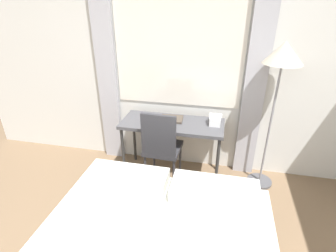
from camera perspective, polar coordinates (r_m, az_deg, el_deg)
wall_back_with_window at (r=3.17m, az=2.97°, el=13.47°), size 5.63×0.13×2.70m
desk at (r=3.11m, az=0.93°, el=-0.31°), size 1.21×0.50×0.73m
desk_chair at (r=2.96m, az=-1.45°, el=-4.21°), size 0.42×0.42×0.98m
standing_lamp at (r=2.89m, az=23.51°, el=12.00°), size 0.39×0.39×1.68m
telephone at (r=3.07m, az=10.24°, el=1.36°), size 0.14×0.19×0.12m
book at (r=3.14m, az=0.78°, el=1.58°), size 0.28×0.23×0.02m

